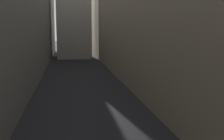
% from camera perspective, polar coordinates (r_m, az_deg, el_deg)
% --- Properties ---
extents(ground_plane, '(264.00, 264.00, 0.00)m').
position_cam_1_polar(ground_plane, '(36.71, -6.24, -3.00)').
color(ground_plane, black).
extents(building_block_right, '(12.72, 108.00, 18.73)m').
position_cam_1_polar(building_block_right, '(40.33, 10.82, 11.30)').
color(building_block_right, gray).
rests_on(building_block_right, ground).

